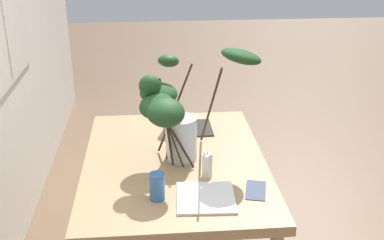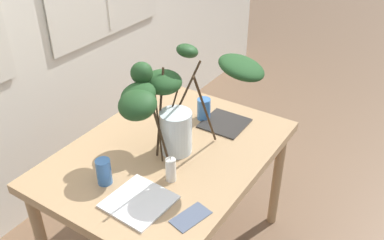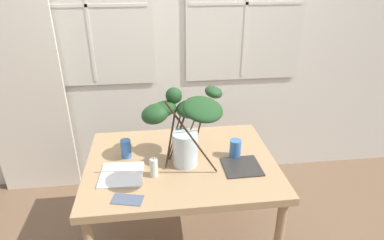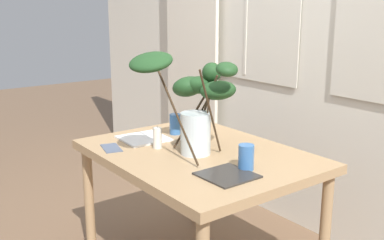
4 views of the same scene
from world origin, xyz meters
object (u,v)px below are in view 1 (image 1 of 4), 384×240
Objects in this scene: drinking_glass_blue_left at (157,186)px; vase_with_branches at (178,108)px; drinking_glass_blue_right at (169,121)px; pillar_candle at (207,165)px; plate_square_right at (192,128)px; dining_table at (175,173)px; plate_square_left at (206,198)px.

vase_with_branches is at bearing -18.22° from drinking_glass_blue_left.
drinking_glass_blue_right is 0.57m from pillar_candle.
vase_with_branches reaches higher than drinking_glass_blue_right.
drinking_glass_blue_right is at bearing 95.64° from plate_square_right.
dining_table is 0.41m from plate_square_right.
vase_with_branches is 5.36× the size of drinking_glass_blue_left.
drinking_glass_blue_left is 0.23m from plate_square_left.
drinking_glass_blue_right is (0.73, -0.09, -0.00)m from drinking_glass_blue_left.
plate_square_right is (0.38, -0.10, -0.29)m from vase_with_branches.
dining_table is 9.94× the size of drinking_glass_blue_right.
drinking_glass_blue_left is 0.74m from drinking_glass_blue_right.
plate_square_left is 0.76m from plate_square_right.
drinking_glass_blue_right is (0.37, 0.03, -0.23)m from vase_with_branches.
vase_with_branches reaches higher than dining_table.
plate_square_right is at bearing -0.18° from plate_square_left.
drinking_glass_blue_left is at bearing 173.16° from drinking_glass_blue_right.
pillar_candle is at bearing -163.86° from drinking_glass_blue_right.
vase_with_branches is at bearing 14.33° from plate_square_left.
drinking_glass_blue_right is at bearing -6.84° from drinking_glass_blue_left.
dining_table is 9.54× the size of pillar_candle.
vase_with_branches is 0.45m from drinking_glass_blue_left.
vase_with_branches reaches higher than drinking_glass_blue_left.
drinking_glass_blue_left reaches higher than plate_square_right.
vase_with_branches is 0.43m from drinking_glass_blue_right.
dining_table is 5.26× the size of plate_square_right.
plate_square_right is at bearing 2.77° from pillar_candle.
pillar_candle is at bearing -8.38° from plate_square_left.
vase_with_branches reaches higher than plate_square_right.
drinking_glass_blue_left is 0.98× the size of pillar_candle.
dining_table is at bearing 91.40° from vase_with_branches.
pillar_candle is (0.18, -0.25, -0.00)m from drinking_glass_blue_left.
plate_square_left is at bearing 171.62° from pillar_candle.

